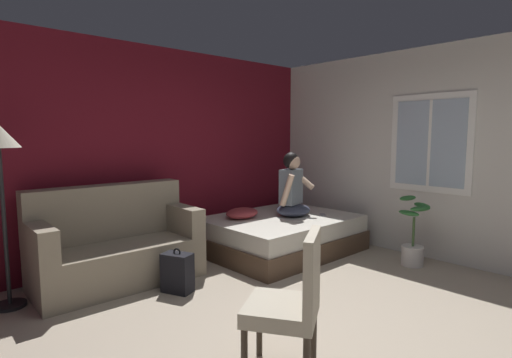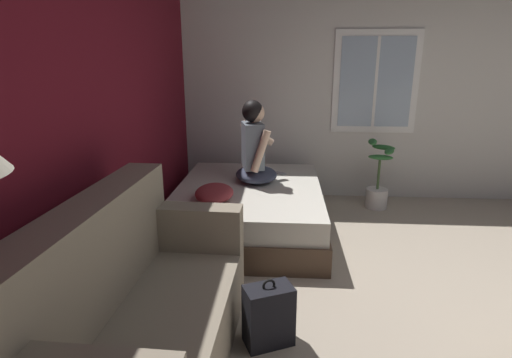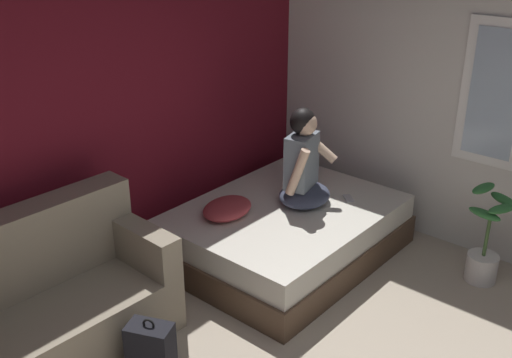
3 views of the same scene
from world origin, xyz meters
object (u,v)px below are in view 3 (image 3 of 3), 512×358
backpack (152,351)px  throw_pillow (227,208)px  couch (44,307)px  bed (286,232)px  cell_phone (348,198)px  potted_plant (485,249)px  person_seated (304,166)px

backpack → throw_pillow: 1.50m
couch → bed: bearing=-11.5°
bed → cell_phone: size_ratio=13.81×
bed → potted_plant: size_ratio=2.34×
bed → couch: (-2.13, 0.43, 0.16)m
person_seated → cell_phone: size_ratio=6.08×
couch → throw_pillow: (1.68, -0.15, 0.16)m
cell_phone → throw_pillow: bearing=-172.7°
bed → cell_phone: cell_phone is taller
couch → backpack: (0.34, -0.71, -0.20)m
couch → person_seated: (2.30, -0.48, 0.44)m
backpack → potted_plant: potted_plant is taller
couch → backpack: size_ratio=3.77×
person_seated → couch: bearing=168.2°
bed → cell_phone: 0.65m
bed → potted_plant: bearing=-63.4°
throw_pillow → cell_phone: (0.96, -0.61, -0.07)m
person_seated → potted_plant: person_seated is taller
potted_plant → couch: bearing=146.1°
potted_plant → cell_phone: bearing=101.6°
throw_pillow → person_seated: bearing=-28.3°
couch → backpack: bearing=-64.5°
backpack → cell_phone: size_ratio=3.18×
couch → person_seated: 2.39m
bed → throw_pillow: 0.62m
throw_pillow → bed: bearing=-32.5°
person_seated → potted_plant: bearing=-68.3°
person_seated → cell_phone: bearing=-38.8°
bed → throw_pillow: (-0.45, 0.29, 0.31)m
person_seated → potted_plant: size_ratio=1.03×
throw_pillow → potted_plant: bearing=-56.1°
bed → potted_plant: potted_plant is taller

